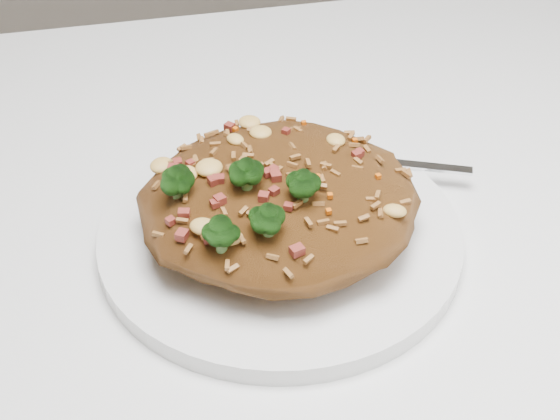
{
  "coord_description": "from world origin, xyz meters",
  "views": [
    {
      "loc": [
        -0.07,
        -0.36,
        1.11
      ],
      "look_at": [
        0.02,
        0.03,
        0.78
      ],
      "focal_mm": 50.0,
      "sensor_mm": 36.0,
      "label": 1
    }
  ],
  "objects_px": {
    "dining_table": "(266,367)",
    "fork": "(374,161)",
    "plate": "(280,235)",
    "fried_rice": "(279,191)"
  },
  "relations": [
    {
      "from": "plate",
      "to": "fork",
      "type": "height_order",
      "value": "fork"
    },
    {
      "from": "plate",
      "to": "dining_table",
      "type": "bearing_deg",
      "value": -119.18
    },
    {
      "from": "dining_table",
      "to": "plate",
      "type": "distance_m",
      "value": 0.1
    },
    {
      "from": "fried_rice",
      "to": "fork",
      "type": "bearing_deg",
      "value": 33.58
    },
    {
      "from": "fried_rice",
      "to": "fork",
      "type": "distance_m",
      "value": 0.11
    },
    {
      "from": "fork",
      "to": "dining_table",
      "type": "bearing_deg",
      "value": -116.41
    },
    {
      "from": "dining_table",
      "to": "fork",
      "type": "xyz_separation_m",
      "value": [
        0.1,
        0.09,
        0.11
      ]
    },
    {
      "from": "plate",
      "to": "fried_rice",
      "type": "height_order",
      "value": "fried_rice"
    },
    {
      "from": "dining_table",
      "to": "fork",
      "type": "bearing_deg",
      "value": 40.64
    },
    {
      "from": "plate",
      "to": "fork",
      "type": "relative_size",
      "value": 1.59
    }
  ]
}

